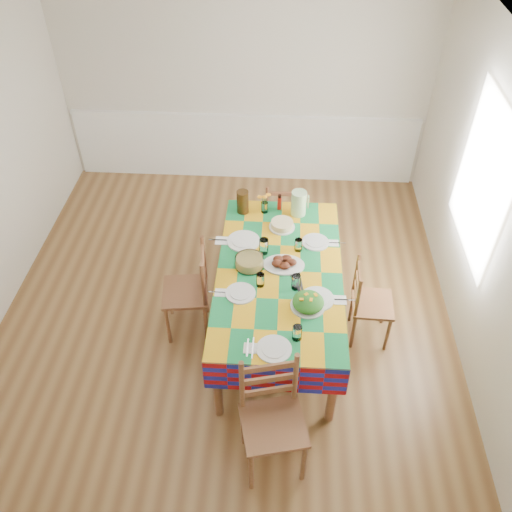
{
  "coord_description": "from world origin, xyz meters",
  "views": [
    {
      "loc": [
        0.52,
        -3.7,
        4.12
      ],
      "look_at": [
        0.3,
        -0.12,
        0.9
      ],
      "focal_mm": 38.0,
      "sensor_mm": 36.0,
      "label": 1
    }
  ],
  "objects_px": {
    "meat_platter": "(284,263)",
    "chair_near": "(272,419)",
    "dining_table": "(279,278)",
    "chair_far": "(282,214)",
    "tea_pitcher": "(243,202)",
    "chair_right": "(368,303)",
    "green_pitcher": "(299,203)",
    "chair_left": "(190,291)"
  },
  "relations": [
    {
      "from": "meat_platter",
      "to": "chair_near",
      "type": "distance_m",
      "value": 1.41
    },
    {
      "from": "dining_table",
      "to": "chair_far",
      "type": "distance_m",
      "value": 1.34
    },
    {
      "from": "dining_table",
      "to": "tea_pitcher",
      "type": "xyz_separation_m",
      "value": [
        -0.39,
        0.85,
        0.21
      ]
    },
    {
      "from": "dining_table",
      "to": "chair_right",
      "type": "xyz_separation_m",
      "value": [
        0.83,
        0.0,
        -0.28
      ]
    },
    {
      "from": "meat_platter",
      "to": "green_pitcher",
      "type": "distance_m",
      "value": 0.79
    },
    {
      "from": "green_pitcher",
      "to": "chair_right",
      "type": "xyz_separation_m",
      "value": [
        0.67,
        -0.84,
        -0.5
      ]
    },
    {
      "from": "green_pitcher",
      "to": "chair_far",
      "type": "height_order",
      "value": "green_pitcher"
    },
    {
      "from": "meat_platter",
      "to": "chair_right",
      "type": "height_order",
      "value": "chair_right"
    },
    {
      "from": "dining_table",
      "to": "tea_pitcher",
      "type": "distance_m",
      "value": 0.96
    },
    {
      "from": "dining_table",
      "to": "chair_near",
      "type": "bearing_deg",
      "value": -90.49
    },
    {
      "from": "meat_platter",
      "to": "chair_right",
      "type": "bearing_deg",
      "value": -4.83
    },
    {
      "from": "meat_platter",
      "to": "chair_left",
      "type": "bearing_deg",
      "value": -175.81
    },
    {
      "from": "dining_table",
      "to": "chair_far",
      "type": "height_order",
      "value": "chair_far"
    },
    {
      "from": "chair_far",
      "to": "chair_right",
      "type": "relative_size",
      "value": 0.99
    },
    {
      "from": "dining_table",
      "to": "chair_near",
      "type": "height_order",
      "value": "chair_near"
    },
    {
      "from": "chair_near",
      "to": "chair_far",
      "type": "relative_size",
      "value": 1.2
    },
    {
      "from": "dining_table",
      "to": "green_pitcher",
      "type": "bearing_deg",
      "value": 79.07
    },
    {
      "from": "meat_platter",
      "to": "chair_right",
      "type": "relative_size",
      "value": 0.42
    },
    {
      "from": "chair_far",
      "to": "chair_left",
      "type": "bearing_deg",
      "value": 56.27
    },
    {
      "from": "dining_table",
      "to": "chair_left",
      "type": "xyz_separation_m",
      "value": [
        -0.83,
        0.01,
        -0.23
      ]
    },
    {
      "from": "dining_table",
      "to": "meat_platter",
      "type": "xyz_separation_m",
      "value": [
        0.03,
        0.07,
        0.12
      ]
    },
    {
      "from": "meat_platter",
      "to": "tea_pitcher",
      "type": "bearing_deg",
      "value": 118.77
    },
    {
      "from": "tea_pitcher",
      "to": "chair_near",
      "type": "distance_m",
      "value": 2.22
    },
    {
      "from": "chair_left",
      "to": "chair_right",
      "type": "height_order",
      "value": "chair_left"
    },
    {
      "from": "dining_table",
      "to": "tea_pitcher",
      "type": "height_order",
      "value": "tea_pitcher"
    },
    {
      "from": "tea_pitcher",
      "to": "chair_left",
      "type": "xyz_separation_m",
      "value": [
        -0.44,
        -0.84,
        -0.44
      ]
    },
    {
      "from": "chair_far",
      "to": "chair_left",
      "type": "xyz_separation_m",
      "value": [
        -0.83,
        -1.31,
        0.05
      ]
    },
    {
      "from": "chair_right",
      "to": "chair_left",
      "type": "bearing_deg",
      "value": 91.79
    },
    {
      "from": "chair_right",
      "to": "dining_table",
      "type": "bearing_deg",
      "value": 92.04
    },
    {
      "from": "tea_pitcher",
      "to": "chair_near",
      "type": "relative_size",
      "value": 0.23
    },
    {
      "from": "dining_table",
      "to": "chair_right",
      "type": "height_order",
      "value": "chair_right"
    },
    {
      "from": "green_pitcher",
      "to": "tea_pitcher",
      "type": "height_order",
      "value": "green_pitcher"
    },
    {
      "from": "chair_near",
      "to": "chair_right",
      "type": "xyz_separation_m",
      "value": [
        0.84,
        1.31,
        -0.08
      ]
    },
    {
      "from": "green_pitcher",
      "to": "chair_left",
      "type": "bearing_deg",
      "value": -139.81
    },
    {
      "from": "green_pitcher",
      "to": "chair_far",
      "type": "relative_size",
      "value": 0.29
    },
    {
      "from": "green_pitcher",
      "to": "tea_pitcher",
      "type": "xyz_separation_m",
      "value": [
        -0.56,
        0.0,
        -0.01
      ]
    },
    {
      "from": "tea_pitcher",
      "to": "chair_left",
      "type": "distance_m",
      "value": 1.04
    },
    {
      "from": "meat_platter",
      "to": "chair_near",
      "type": "height_order",
      "value": "chair_near"
    },
    {
      "from": "meat_platter",
      "to": "chair_right",
      "type": "xyz_separation_m",
      "value": [
        0.8,
        -0.07,
        -0.4
      ]
    },
    {
      "from": "chair_right",
      "to": "meat_platter",
      "type": "bearing_deg",
      "value": 87.11
    },
    {
      "from": "dining_table",
      "to": "meat_platter",
      "type": "distance_m",
      "value": 0.14
    },
    {
      "from": "chair_left",
      "to": "green_pitcher",
      "type": "bearing_deg",
      "value": 122.91
    }
  ]
}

